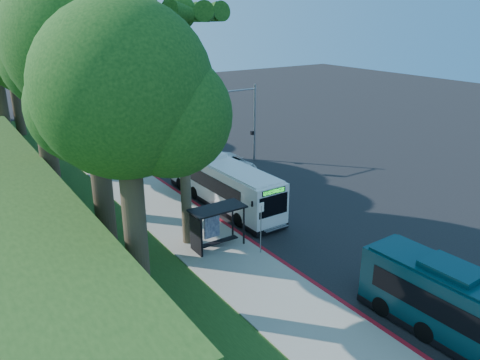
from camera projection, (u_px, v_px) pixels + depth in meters
ground at (280, 205)px, 33.36m from camera, size 140.00×140.00×0.00m
sidewalk at (190, 229)px, 29.53m from camera, size 4.50×70.00×0.12m
red_curb at (256, 245)px, 27.60m from camera, size 0.25×30.00×0.13m
grass_verge at (76, 223)px, 30.48m from camera, size 8.00×70.00×0.06m
bus_shelter at (213, 220)px, 26.72m from camera, size 3.20×1.51×2.55m
stop_sign_pole at (261, 221)px, 25.92m from camera, size 0.35×0.06×3.17m
traffic_signal_pole at (245, 114)px, 41.66m from camera, size 4.10×0.30×7.00m
palm_tree at (179, 25)px, 23.71m from camera, size 4.20×4.20×14.40m
tree_0 at (90, 51)px, 23.08m from camera, size 8.40×8.00×15.70m
tree_1 at (31, 17)px, 28.31m from camera, size 10.50×10.00×18.26m
tree_2 at (35, 47)px, 36.11m from camera, size 8.82×8.40×15.12m
tree_4 at (9, 45)px, 49.15m from camera, size 8.40×8.00×14.14m
tree_5 at (8, 48)px, 56.18m from camera, size 7.35×7.00×12.86m
tree_6 at (127, 100)px, 18.63m from camera, size 7.56×7.20×13.74m
white_bus at (222, 182)px, 33.06m from camera, size 2.60×11.62×3.46m
pickup at (230, 164)px, 39.98m from camera, size 2.94×5.67×1.53m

